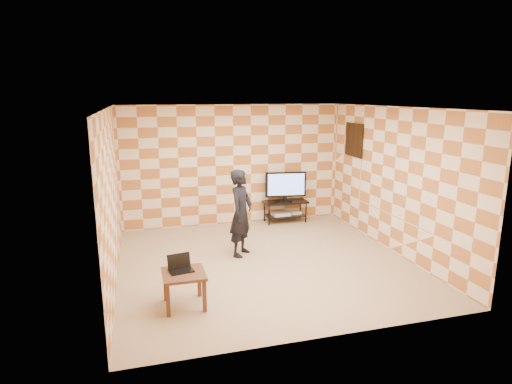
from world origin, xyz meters
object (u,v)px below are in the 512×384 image
(tv_stand, at_px, (285,207))
(side_table, at_px, (184,279))
(tv, at_px, (286,185))
(person, at_px, (241,213))

(tv_stand, xyz_separation_m, side_table, (-2.71, -3.48, 0.05))
(tv, xyz_separation_m, side_table, (-2.71, -3.48, -0.47))
(tv_stand, xyz_separation_m, person, (-1.48, -1.76, 0.44))
(tv_stand, relative_size, person, 0.63)
(side_table, bearing_deg, person, 54.24)
(tv_stand, relative_size, side_table, 1.73)
(tv, distance_m, side_table, 4.43)
(side_table, bearing_deg, tv, 52.03)
(side_table, distance_m, person, 2.15)
(side_table, height_order, person, person)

